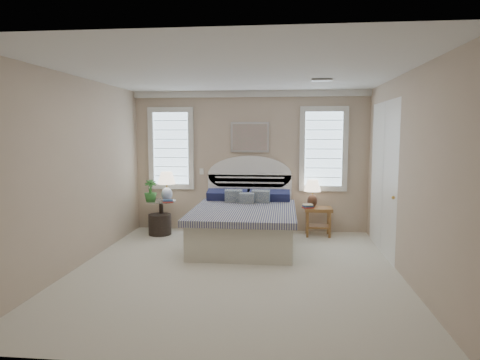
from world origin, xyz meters
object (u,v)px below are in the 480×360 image
object	(u,v)px
floor_pot	(160,224)
lamp_right	(312,190)
side_table_left	(161,213)
bed	(245,222)
nightstand_right	(318,215)
lamp_left	(167,183)

from	to	relation	value
floor_pot	lamp_right	size ratio (longest dim) A/B	0.83
lamp_right	side_table_left	bearing A→B (deg)	-176.50
bed	nightstand_right	world-z (taller)	bed
floor_pot	side_table_left	bearing A→B (deg)	90.64
lamp_left	side_table_left	bearing A→B (deg)	176.24
lamp_right	lamp_left	bearing A→B (deg)	-176.18
bed	nightstand_right	size ratio (longest dim) A/B	4.29
lamp_right	nightstand_right	bearing A→B (deg)	-34.36
bed	lamp_right	world-z (taller)	bed
bed	side_table_left	distance (m)	1.75
nightstand_right	floor_pot	size ratio (longest dim) A/B	1.25
bed	lamp_right	xyz separation A→B (m)	(1.19, 0.77, 0.46)
nightstand_right	lamp_right	world-z (taller)	lamp_right
side_table_left	lamp_left	world-z (taller)	lamp_left
side_table_left	lamp_right	world-z (taller)	lamp_right
bed	floor_pot	xyz separation A→B (m)	(-1.65, 0.48, -0.19)
bed	side_table_left	world-z (taller)	bed
side_table_left	floor_pot	bearing A→B (deg)	-89.36
bed	lamp_left	world-z (taller)	bed
nightstand_right	lamp_left	bearing A→B (deg)	-177.82
lamp_right	bed	bearing A→B (deg)	-147.26
side_table_left	lamp_right	size ratio (longest dim) A/B	1.23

